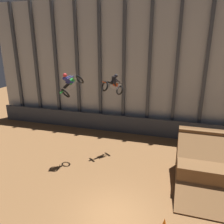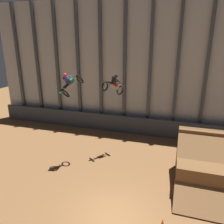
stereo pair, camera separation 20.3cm
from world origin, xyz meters
The scene contains 7 objects.
ground_plane centered at (0.00, 0.00, 0.00)m, with size 60.00×60.00×0.00m, color brown.
arena_back_wall centered at (0.00, 11.51, 6.11)m, with size 32.00×0.40×12.23m.
lower_barrier centered at (0.00, 10.73, 0.84)m, with size 31.36×0.20×1.68m.
dirt_ramp centered at (4.29, 4.47, 1.08)m, with size 2.84×4.92×3.15m.
rider_bike_left_air centered at (-4.30, 4.48, 5.77)m, with size 1.49×1.79×1.69m.
rider_bike_right_air centered at (-1.99, 6.65, 5.41)m, with size 1.59×1.76×1.64m.
traffic_cone_near_ramp centered at (2.47, 0.02, 0.28)m, with size 0.36×0.36×0.58m.
Camera 2 is at (2.63, -8.43, 8.40)m, focal length 35.00 mm.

